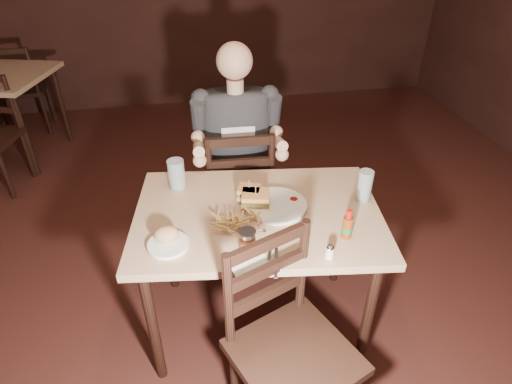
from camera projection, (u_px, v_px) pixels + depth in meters
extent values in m
plane|color=black|center=(213.00, 358.00, 2.23)|extent=(7.00, 7.00, 0.00)
cube|color=tan|center=(258.00, 215.00, 2.00)|extent=(1.24, 0.91, 0.04)
cylinder|color=black|center=(153.00, 327.00, 1.95)|extent=(0.05, 0.05, 0.73)
cylinder|color=black|center=(169.00, 239.00, 2.45)|extent=(0.05, 0.05, 0.73)
cylinder|color=black|center=(368.00, 318.00, 1.99)|extent=(0.05, 0.05, 0.73)
cylinder|color=black|center=(340.00, 234.00, 2.49)|extent=(0.05, 0.05, 0.73)
cylinder|color=black|center=(26.00, 136.00, 3.53)|extent=(0.04, 0.04, 0.73)
cylinder|color=black|center=(62.00, 106.00, 4.06)|extent=(0.04, 0.04, 0.73)
cylinder|color=white|center=(276.00, 206.00, 2.02)|extent=(0.31, 0.31, 0.02)
ellipsoid|color=maroon|center=(294.00, 199.00, 2.04)|extent=(0.04, 0.04, 0.01)
cylinder|color=silver|center=(177.00, 174.00, 2.13)|extent=(0.09, 0.09, 0.15)
cylinder|color=silver|center=(365.00, 186.00, 2.03)|extent=(0.08, 0.08, 0.16)
cube|color=white|center=(249.00, 262.00, 1.71)|extent=(0.18, 0.18, 0.00)
cube|color=silver|center=(276.00, 259.00, 1.72)|extent=(0.06, 0.21, 0.01)
cube|color=silver|center=(271.00, 248.00, 1.78)|extent=(0.07, 0.15, 0.00)
cylinder|color=white|center=(168.00, 245.00, 1.79)|extent=(0.19, 0.19, 0.01)
ellipsoid|color=tan|center=(166.00, 234.00, 1.80)|extent=(0.11, 0.10, 0.06)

